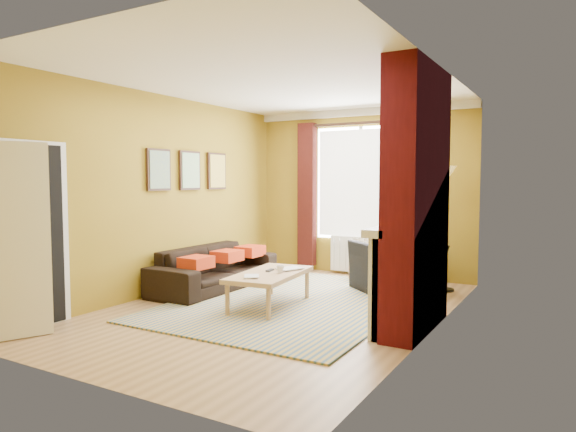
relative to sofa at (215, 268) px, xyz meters
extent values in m
plane|color=olive|center=(1.42, -0.56, -0.31)|extent=(5.50, 5.50, 0.00)
cube|color=olive|center=(1.42, 2.19, 1.09)|extent=(3.80, 0.02, 2.80)
cube|color=olive|center=(1.42, -3.31, 1.09)|extent=(3.80, 0.02, 2.80)
cube|color=olive|center=(3.32, -0.56, 1.09)|extent=(0.02, 5.50, 2.80)
cube|color=olive|center=(-0.48, -0.56, 1.09)|extent=(0.02, 5.50, 2.80)
cube|color=white|center=(1.42, -0.56, 2.49)|extent=(3.80, 5.50, 0.01)
cube|color=#41090E|center=(3.14, -0.56, 1.09)|extent=(0.35, 1.40, 2.80)
cube|color=silver|center=(2.95, -0.56, 0.24)|extent=(0.12, 1.30, 1.10)
cube|color=silver|center=(2.90, -0.56, 0.77)|extent=(0.22, 1.40, 0.08)
cube|color=silver|center=(2.93, -1.14, 0.21)|extent=(0.16, 0.14, 1.04)
cube|color=silver|center=(2.93, 0.02, 0.21)|extent=(0.16, 0.14, 1.04)
cube|color=black|center=(2.98, -0.56, 0.14)|extent=(0.06, 0.80, 0.90)
cube|color=black|center=(2.96, -0.56, -0.28)|extent=(0.20, 1.00, 0.06)
cube|color=silver|center=(2.91, -0.91, 0.89)|extent=(0.03, 0.12, 0.16)
cube|color=#301C12|center=(2.91, -0.66, 0.88)|extent=(0.03, 0.10, 0.14)
cylinder|color=#301C12|center=(2.91, -0.41, 0.87)|extent=(0.10, 0.10, 0.12)
cube|color=#301C12|center=(2.96, -0.56, 1.54)|extent=(0.03, 0.60, 0.75)
cube|color=#B5773D|center=(2.93, -0.56, 1.54)|extent=(0.01, 0.52, 0.66)
cube|color=silver|center=(1.42, 2.15, 2.43)|extent=(3.80, 0.08, 0.12)
cube|color=white|center=(1.42, 2.16, 1.24)|extent=(1.60, 0.04, 1.90)
cube|color=white|center=(1.42, 2.12, 1.24)|extent=(1.50, 0.02, 1.80)
cube|color=silver|center=(1.42, 2.14, 1.24)|extent=(0.06, 0.04, 1.90)
cube|color=#3D110D|center=(0.44, 2.07, 1.04)|extent=(0.30, 0.16, 2.50)
cube|color=#3D110D|center=(2.40, 2.07, 1.04)|extent=(0.30, 0.16, 2.50)
cylinder|color=#301C12|center=(1.42, 2.07, 2.24)|extent=(2.30, 0.05, 0.05)
cube|color=silver|center=(1.42, 2.09, 0.04)|extent=(1.00, 0.10, 0.60)
cube|color=silver|center=(0.97, 2.03, 0.04)|extent=(0.04, 0.03, 0.56)
cube|color=silver|center=(1.08, 2.03, 0.04)|extent=(0.04, 0.03, 0.56)
cube|color=silver|center=(1.19, 2.03, 0.04)|extent=(0.04, 0.03, 0.56)
cube|color=silver|center=(1.30, 2.03, 0.04)|extent=(0.04, 0.03, 0.56)
cube|color=silver|center=(1.41, 2.03, 0.04)|extent=(0.04, 0.03, 0.56)
cube|color=silver|center=(1.52, 2.03, 0.04)|extent=(0.04, 0.03, 0.56)
cube|color=silver|center=(1.63, 2.03, 0.04)|extent=(0.04, 0.03, 0.56)
cube|color=silver|center=(1.74, 2.03, 0.04)|extent=(0.04, 0.03, 0.56)
cube|color=silver|center=(1.85, 2.03, 0.04)|extent=(0.04, 0.03, 0.56)
cube|color=#301C12|center=(-0.45, -0.66, 1.44)|extent=(0.04, 0.44, 0.58)
cube|color=#B8D832|center=(-0.43, -0.66, 1.44)|extent=(0.01, 0.38, 0.52)
cube|color=#301C12|center=(-0.45, -0.01, 1.44)|extent=(0.04, 0.44, 0.58)
cube|color=green|center=(-0.43, -0.01, 1.44)|extent=(0.01, 0.38, 0.52)
cube|color=#301C12|center=(-0.45, 0.64, 1.44)|extent=(0.04, 0.44, 0.58)
cube|color=#C37530|center=(-0.43, 0.64, 1.44)|extent=(0.01, 0.38, 0.52)
cube|color=silver|center=(-0.46, -2.61, 0.69)|extent=(0.05, 0.94, 2.06)
cube|color=black|center=(-0.44, -2.61, 0.69)|extent=(0.02, 0.80, 1.98)
cube|color=silver|center=(-0.26, -2.97, 0.69)|extent=(0.37, 0.74, 1.98)
imported|color=#457C37|center=(2.91, -0.11, 0.94)|extent=(0.14, 0.10, 0.27)
cube|color=#B32C0E|center=(0.15, -0.60, 0.18)|extent=(0.34, 0.40, 0.16)
cube|color=#B32C0E|center=(0.15, 0.10, 0.18)|extent=(0.34, 0.40, 0.16)
cube|color=#B32C0E|center=(0.15, 0.70, 0.18)|extent=(0.34, 0.40, 0.16)
cube|color=#2E557F|center=(1.42, -0.13, -0.30)|extent=(2.78, 3.84, 0.02)
imported|color=black|center=(0.00, 0.00, 0.00)|extent=(0.84, 2.15, 0.63)
imported|color=black|center=(2.38, 1.15, 0.05)|extent=(1.46, 1.47, 0.72)
cube|color=tan|center=(1.28, -0.53, 0.11)|extent=(0.82, 1.41, 0.06)
cylinder|color=tan|center=(1.08, -1.16, -0.12)|extent=(0.06, 0.06, 0.39)
cylinder|color=tan|center=(1.62, -1.10, -0.12)|extent=(0.06, 0.06, 0.39)
cylinder|color=tan|center=(0.95, 0.04, -0.12)|extent=(0.06, 0.06, 0.39)
cylinder|color=tan|center=(1.48, 0.10, -0.12)|extent=(0.06, 0.06, 0.39)
cylinder|color=olive|center=(1.60, 1.68, -0.10)|extent=(0.45, 0.45, 0.43)
cylinder|color=black|center=(2.97, 1.56, -0.30)|extent=(0.35, 0.35, 0.03)
cylinder|color=black|center=(2.97, 1.56, 0.55)|extent=(0.04, 0.04, 1.66)
cone|color=#F4E8C8|center=(2.97, 1.56, 1.39)|extent=(0.35, 0.35, 0.20)
imported|color=#999999|center=(1.19, -0.97, 0.14)|extent=(0.28, 0.29, 0.02)
imported|color=#999999|center=(1.29, -0.19, 0.15)|extent=(0.33, 0.38, 0.02)
imported|color=#999999|center=(1.41, -0.49, 0.18)|extent=(0.12, 0.12, 0.09)
cube|color=#262629|center=(1.24, -0.45, 0.14)|extent=(0.08, 0.17, 0.02)
camera|label=1|loc=(4.66, -5.95, 1.29)|focal=32.00mm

